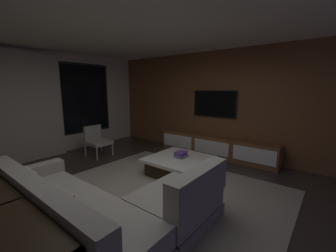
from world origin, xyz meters
name	(u,v)px	position (x,y,z in m)	size (l,w,h in m)	color
floor	(141,201)	(0.00, 0.00, 0.00)	(9.20, 9.20, 0.00)	#332B26
back_wall_with_window	(35,105)	(-0.06, 3.62, 1.34)	(6.60, 0.30, 2.70)	beige
media_wall	(225,104)	(3.06, 0.00, 1.35)	(0.12, 7.80, 2.70)	brown
ceiling	(137,17)	(0.00, 0.00, 2.70)	(8.20, 8.20, 0.00)	beige
area_rug	(160,194)	(0.35, -0.10, 0.01)	(3.20, 3.80, 0.01)	gray
sectional_couch	(101,211)	(-0.83, -0.16, 0.29)	(1.98, 2.50, 0.82)	gray
coffee_table	(179,166)	(1.23, 0.14, 0.19)	(1.16, 1.16, 0.36)	black
book_stack_on_coffee_table	(181,155)	(1.26, 0.12, 0.42)	(0.27, 0.20, 0.12)	#878A57
accent_chair_near_window	(96,139)	(0.91, 2.57, 0.43)	(0.56, 0.58, 0.78)	#B2ADA0
media_console	(216,147)	(2.77, 0.05, 0.25)	(0.46, 3.10, 0.52)	brown
mounted_tv	(214,104)	(2.95, 0.25, 1.35)	(0.05, 1.18, 0.68)	black
console_table_behind_couch	(3,238)	(-1.74, -0.03, 0.42)	(0.40, 2.10, 0.74)	black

